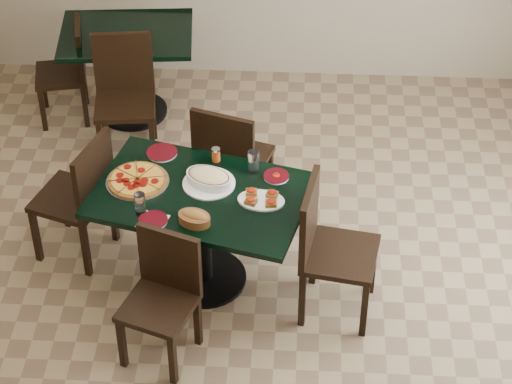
# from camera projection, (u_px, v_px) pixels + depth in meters

# --- Properties ---
(floor) EXTENTS (5.50, 5.50, 0.00)m
(floor) POSITION_uv_depth(u_px,v_px,m) (256.00, 297.00, 6.57)
(floor) COLOR #87704E
(floor) RESTS_ON ground
(room_shell) EXTENTS (5.50, 5.50, 5.50)m
(room_shell) POSITION_uv_depth(u_px,v_px,m) (412.00, 14.00, 7.12)
(room_shell) COLOR silver
(room_shell) RESTS_ON floor
(main_table) EXTENTS (1.49, 1.15, 0.75)m
(main_table) POSITION_uv_depth(u_px,v_px,m) (202.00, 215.00, 6.34)
(main_table) COLOR black
(main_table) RESTS_ON floor
(back_table) EXTENTS (1.09, 0.83, 0.75)m
(back_table) POSITION_uv_depth(u_px,v_px,m) (128.00, 58.00, 7.88)
(back_table) COLOR black
(back_table) RESTS_ON floor
(chair_far) EXTENTS (0.56, 0.56, 0.96)m
(chair_far) POSITION_uv_depth(u_px,v_px,m) (230.00, 157.00, 6.86)
(chair_far) COLOR black
(chair_far) RESTS_ON floor
(chair_near) EXTENTS (0.52, 0.52, 0.86)m
(chair_near) POSITION_uv_depth(u_px,v_px,m) (164.00, 290.00, 5.94)
(chair_near) COLOR black
(chair_near) RESTS_ON floor
(chair_right) EXTENTS (0.52, 0.52, 0.97)m
(chair_right) POSITION_uv_depth(u_px,v_px,m) (326.00, 243.00, 6.16)
(chair_right) COLOR black
(chair_right) RESTS_ON floor
(chair_left) EXTENTS (0.56, 0.56, 0.95)m
(chair_left) POSITION_uv_depth(u_px,v_px,m) (82.00, 193.00, 6.56)
(chair_left) COLOR black
(chair_left) RESTS_ON floor
(back_chair_near) EXTENTS (0.50, 0.50, 0.96)m
(back_chair_near) POSITION_uv_depth(u_px,v_px,m) (125.00, 89.00, 7.51)
(back_chair_near) COLOR black
(back_chair_near) RESTS_ON floor
(back_chair_left) EXTENTS (0.46, 0.46, 0.84)m
(back_chair_left) POSITION_uv_depth(u_px,v_px,m) (70.00, 67.00, 7.89)
(back_chair_left) COLOR black
(back_chair_left) RESTS_ON floor
(pepperoni_pizza) EXTENTS (0.40, 0.40, 0.04)m
(pepperoni_pizza) POSITION_uv_depth(u_px,v_px,m) (137.00, 180.00, 6.29)
(pepperoni_pizza) COLOR #B7B8BF
(pepperoni_pizza) RESTS_ON main_table
(lasagna_casserole) EXTENTS (0.35, 0.33, 0.09)m
(lasagna_casserole) POSITION_uv_depth(u_px,v_px,m) (209.00, 178.00, 6.26)
(lasagna_casserole) COLOR white
(lasagna_casserole) RESTS_ON main_table
(bread_basket) EXTENTS (0.24, 0.20, 0.09)m
(bread_basket) POSITION_uv_depth(u_px,v_px,m) (194.00, 218.00, 5.98)
(bread_basket) COLOR brown
(bread_basket) RESTS_ON main_table
(bruschetta_platter) EXTENTS (0.32, 0.24, 0.05)m
(bruschetta_platter) POSITION_uv_depth(u_px,v_px,m) (261.00, 198.00, 6.14)
(bruschetta_platter) COLOR white
(bruschetta_platter) RESTS_ON main_table
(side_plate_near) EXTENTS (0.18, 0.18, 0.02)m
(side_plate_near) POSITION_uv_depth(u_px,v_px,m) (153.00, 220.00, 6.01)
(side_plate_near) COLOR white
(side_plate_near) RESTS_ON main_table
(side_plate_far_r) EXTENTS (0.16, 0.16, 0.03)m
(side_plate_far_r) POSITION_uv_depth(u_px,v_px,m) (276.00, 176.00, 6.34)
(side_plate_far_r) COLOR white
(side_plate_far_r) RESTS_ON main_table
(side_plate_far_l) EXTENTS (0.20, 0.20, 0.02)m
(side_plate_far_l) POSITION_uv_depth(u_px,v_px,m) (162.00, 153.00, 6.53)
(side_plate_far_l) COLOR white
(side_plate_far_l) RESTS_ON main_table
(napkin_setting) EXTENTS (0.20, 0.20, 0.01)m
(napkin_setting) POSITION_uv_depth(u_px,v_px,m) (153.00, 221.00, 6.01)
(napkin_setting) COLOR white
(napkin_setting) RESTS_ON main_table
(water_glass_a) EXTENTS (0.07, 0.07, 0.16)m
(water_glass_a) POSITION_uv_depth(u_px,v_px,m) (253.00, 162.00, 6.34)
(water_glass_a) COLOR white
(water_glass_a) RESTS_ON main_table
(water_glass_b) EXTENTS (0.07, 0.07, 0.15)m
(water_glass_b) POSITION_uv_depth(u_px,v_px,m) (140.00, 204.00, 6.03)
(water_glass_b) COLOR white
(water_glass_b) RESTS_ON main_table
(pepper_shaker) EXTENTS (0.06, 0.06, 0.10)m
(pepper_shaker) POSITION_uv_depth(u_px,v_px,m) (216.00, 154.00, 6.45)
(pepper_shaker) COLOR red
(pepper_shaker) RESTS_ON main_table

